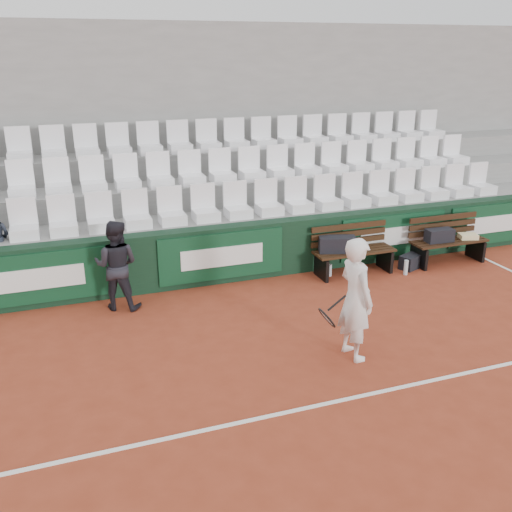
{
  "coord_description": "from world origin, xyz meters",
  "views": [
    {
      "loc": [
        -2.74,
        -5.0,
        3.85
      ],
      "look_at": [
        -0.09,
        2.4,
        1.0
      ],
      "focal_mm": 40.0,
      "sensor_mm": 36.0,
      "label": 1
    }
  ],
  "objects_px": {
    "sports_bag_ground": "(411,262)",
    "ball_kid": "(116,265)",
    "sports_bag_right": "(439,235)",
    "bench_right": "(448,251)",
    "sports_bag_left": "(337,244)",
    "bench_left": "(354,262)",
    "tennis_player": "(355,299)",
    "water_bottle_far": "(406,267)",
    "water_bottle_near": "(330,270)"
  },
  "relations": [
    {
      "from": "sports_bag_ground",
      "to": "ball_kid",
      "type": "distance_m",
      "value": 5.36
    },
    {
      "from": "sports_bag_right",
      "to": "ball_kid",
      "type": "xyz_separation_m",
      "value": [
        -5.93,
        0.05,
        0.15
      ]
    },
    {
      "from": "bench_right",
      "to": "sports_bag_left",
      "type": "xyz_separation_m",
      "value": [
        -2.31,
        0.14,
        0.36
      ]
    },
    {
      "from": "bench_left",
      "to": "tennis_player",
      "type": "relative_size",
      "value": 0.91
    },
    {
      "from": "water_bottle_far",
      "to": "sports_bag_right",
      "type": "bearing_deg",
      "value": 17.43
    },
    {
      "from": "bench_left",
      "to": "bench_right",
      "type": "xyz_separation_m",
      "value": [
        1.97,
        -0.1,
        0.0
      ]
    },
    {
      "from": "sports_bag_left",
      "to": "water_bottle_far",
      "type": "distance_m",
      "value": 1.35
    },
    {
      "from": "bench_right",
      "to": "water_bottle_near",
      "type": "bearing_deg",
      "value": 176.74
    },
    {
      "from": "sports_bag_right",
      "to": "sports_bag_left",
      "type": "bearing_deg",
      "value": 176.23
    },
    {
      "from": "sports_bag_right",
      "to": "bench_right",
      "type": "bearing_deg",
      "value": -1.88
    },
    {
      "from": "sports_bag_right",
      "to": "ball_kid",
      "type": "distance_m",
      "value": 5.94
    },
    {
      "from": "sports_bag_right",
      "to": "ball_kid",
      "type": "relative_size",
      "value": 0.36
    },
    {
      "from": "tennis_player",
      "to": "water_bottle_far",
      "type": "bearing_deg",
      "value": 44.03
    },
    {
      "from": "sports_bag_right",
      "to": "tennis_player",
      "type": "xyz_separation_m",
      "value": [
        -3.2,
        -2.53,
        0.25
      ]
    },
    {
      "from": "tennis_player",
      "to": "sports_bag_ground",
      "type": "bearing_deg",
      "value": 43.89
    },
    {
      "from": "sports_bag_ground",
      "to": "tennis_player",
      "type": "height_order",
      "value": "tennis_player"
    },
    {
      "from": "sports_bag_ground",
      "to": "tennis_player",
      "type": "bearing_deg",
      "value": -136.11
    },
    {
      "from": "bench_right",
      "to": "water_bottle_near",
      "type": "xyz_separation_m",
      "value": [
        -2.43,
        0.14,
        -0.11
      ]
    },
    {
      "from": "sports_bag_ground",
      "to": "sports_bag_left",
      "type": "bearing_deg",
      "value": 173.67
    },
    {
      "from": "bench_left",
      "to": "water_bottle_near",
      "type": "xyz_separation_m",
      "value": [
        -0.45,
        0.04,
        -0.11
      ]
    },
    {
      "from": "sports_bag_left",
      "to": "water_bottle_near",
      "type": "xyz_separation_m",
      "value": [
        -0.12,
        -0.01,
        -0.48
      ]
    },
    {
      "from": "water_bottle_near",
      "to": "bench_right",
      "type": "bearing_deg",
      "value": -3.26
    },
    {
      "from": "sports_bag_ground",
      "to": "tennis_player",
      "type": "relative_size",
      "value": 0.26
    },
    {
      "from": "water_bottle_far",
      "to": "ball_kid",
      "type": "relative_size",
      "value": 0.19
    },
    {
      "from": "bench_right",
      "to": "ball_kid",
      "type": "height_order",
      "value": "ball_kid"
    },
    {
      "from": "sports_bag_ground",
      "to": "ball_kid",
      "type": "xyz_separation_m",
      "value": [
        -5.33,
        0.08,
        0.59
      ]
    },
    {
      "from": "bench_left",
      "to": "tennis_player",
      "type": "bearing_deg",
      "value": -119.18
    },
    {
      "from": "bench_right",
      "to": "ball_kid",
      "type": "distance_m",
      "value": 6.19
    },
    {
      "from": "sports_bag_left",
      "to": "sports_bag_ground",
      "type": "distance_m",
      "value": 1.55
    },
    {
      "from": "sports_bag_left",
      "to": "tennis_player",
      "type": "relative_size",
      "value": 0.39
    },
    {
      "from": "water_bottle_far",
      "to": "bench_right",
      "type": "bearing_deg",
      "value": 13.54
    },
    {
      "from": "bench_right",
      "to": "sports_bag_right",
      "type": "relative_size",
      "value": 2.87
    },
    {
      "from": "bench_right",
      "to": "water_bottle_far",
      "type": "height_order",
      "value": "bench_right"
    },
    {
      "from": "water_bottle_near",
      "to": "ball_kid",
      "type": "relative_size",
      "value": 0.16
    },
    {
      "from": "water_bottle_near",
      "to": "ball_kid",
      "type": "xyz_separation_m",
      "value": [
        -3.74,
        -0.08,
        0.61
      ]
    },
    {
      "from": "sports_bag_left",
      "to": "tennis_player",
      "type": "xyz_separation_m",
      "value": [
        -1.13,
        -2.67,
        0.24
      ]
    },
    {
      "from": "sports_bag_right",
      "to": "tennis_player",
      "type": "relative_size",
      "value": 0.32
    },
    {
      "from": "sports_bag_ground",
      "to": "water_bottle_near",
      "type": "bearing_deg",
      "value": 174.36
    },
    {
      "from": "bench_right",
      "to": "bench_left",
      "type": "bearing_deg",
      "value": 177.07
    },
    {
      "from": "bench_left",
      "to": "water_bottle_near",
      "type": "relative_size",
      "value": 6.71
    },
    {
      "from": "tennis_player",
      "to": "water_bottle_near",
      "type": "bearing_deg",
      "value": 69.21
    },
    {
      "from": "bench_right",
      "to": "water_bottle_far",
      "type": "distance_m",
      "value": 1.14
    },
    {
      "from": "sports_bag_left",
      "to": "ball_kid",
      "type": "height_order",
      "value": "ball_kid"
    },
    {
      "from": "sports_bag_left",
      "to": "bench_left",
      "type": "bearing_deg",
      "value": -7.4
    },
    {
      "from": "bench_left",
      "to": "sports_bag_left",
      "type": "relative_size",
      "value": 2.31
    },
    {
      "from": "bench_left",
      "to": "sports_bag_right",
      "type": "xyz_separation_m",
      "value": [
        1.74,
        -0.09,
        0.35
      ]
    },
    {
      "from": "bench_left",
      "to": "ball_kid",
      "type": "bearing_deg",
      "value": -179.45
    },
    {
      "from": "sports_bag_left",
      "to": "sports_bag_ground",
      "type": "height_order",
      "value": "sports_bag_left"
    },
    {
      "from": "water_bottle_near",
      "to": "tennis_player",
      "type": "xyz_separation_m",
      "value": [
        -1.01,
        -2.66,
        0.71
      ]
    },
    {
      "from": "bench_right",
      "to": "sports_bag_ground",
      "type": "bearing_deg",
      "value": -178.71
    }
  ]
}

